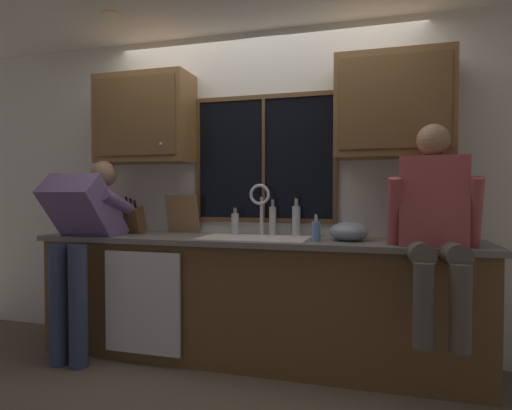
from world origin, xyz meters
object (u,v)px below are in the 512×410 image
person_standing (83,234)px  soap_dispenser (316,231)px  mixing_bowl (349,232)px  person_sitting_on_counter (434,218)px  bottle_amber_small (296,220)px  bottle_tall_clear (235,223)px  bottle_green_glass (273,220)px  cutting_board (183,214)px  knife_block (135,220)px

person_standing → soap_dispenser: bearing=6.2°
mixing_bowl → person_standing: bearing=-171.4°
person_sitting_on_counter → bottle_amber_small: (-0.93, 0.49, -0.06)m
soap_dispenser → bottle_tall_clear: (-0.68, 0.28, 0.02)m
bottle_green_glass → person_sitting_on_counter: bearing=-23.5°
person_standing → bottle_amber_small: size_ratio=5.06×
soap_dispenser → bottle_green_glass: (-0.38, 0.32, 0.05)m
cutting_board → bottle_green_glass: (0.77, -0.00, -0.04)m
person_sitting_on_counter → mixing_bowl: bearing=152.2°
bottle_tall_clear → soap_dispenser: bearing=-22.6°
person_sitting_on_counter → bottle_tall_clear: person_sitting_on_counter is taller
knife_block → mixing_bowl: knife_block is taller
person_sitting_on_counter → person_standing: bearing=-179.5°
bottle_tall_clear → bottle_amber_small: (0.49, 0.04, 0.03)m
knife_block → person_sitting_on_counter: bearing=-8.3°
mixing_bowl → person_sitting_on_counter: bearing=-27.8°
person_sitting_on_counter → soap_dispenser: bearing=167.1°
person_standing → bottle_tall_clear: bearing=24.2°
person_sitting_on_counter → bottle_green_glass: person_sitting_on_counter is taller
person_standing → mixing_bowl: size_ratio=5.55×
soap_dispenser → bottle_amber_small: 0.38m
person_standing → bottle_tall_clear: size_ratio=6.80×
person_standing → bottle_green_glass: bearing=20.6°
person_standing → person_sitting_on_counter: bearing=0.5°
bottle_tall_clear → cutting_board: bearing=175.7°
cutting_board → bottle_green_glass: size_ratio=1.10×
mixing_bowl → bottle_green_glass: 0.64m
person_standing → soap_dispenser: (1.74, 0.19, 0.05)m
knife_block → bottle_tall_clear: (0.82, 0.13, -0.02)m
cutting_board → mixing_bowl: size_ratio=1.18×
mixing_bowl → bottle_green_glass: bearing=160.4°
cutting_board → bottle_amber_small: cutting_board is taller
person_standing → knife_block: bearing=56.4°
person_sitting_on_counter → bottle_green_glass: (-1.12, 0.49, -0.06)m
person_standing → bottle_amber_small: person_standing is taller
soap_dispenser → person_sitting_on_counter: bearing=-12.9°
bottle_green_glass → bottle_amber_small: bottle_amber_small is taller
mixing_bowl → bottle_green_glass: (-0.60, 0.21, 0.06)m
person_sitting_on_counter → mixing_bowl: size_ratio=4.62×
bottle_amber_small → mixing_bowl: bearing=-27.5°
knife_block → soap_dispenser: knife_block is taller
knife_block → cutting_board: 0.39m
cutting_board → mixing_bowl: (1.37, -0.21, -0.10)m
person_sitting_on_counter → bottle_green_glass: 1.22m
cutting_board → bottle_amber_small: (0.96, -0.00, -0.03)m
person_sitting_on_counter → mixing_bowl: 0.60m
soap_dispenser → mixing_bowl: bearing=26.4°
bottle_green_glass → bottle_amber_small: bearing=0.0°
cutting_board → bottle_amber_small: size_ratio=1.07×
person_standing → mixing_bowl: (1.95, 0.30, 0.04)m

